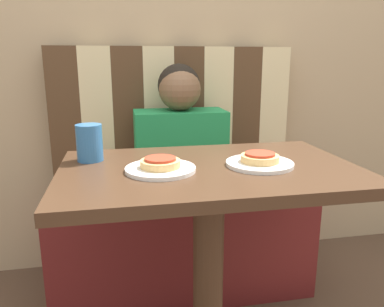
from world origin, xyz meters
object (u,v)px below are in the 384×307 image
Objects in this scene: person at (180,135)px; pizza_right at (260,158)px; plate_left at (161,169)px; plate_right at (260,164)px; pizza_left at (160,163)px; drinking_cup at (89,143)px.

person reaches higher than pizza_right.
plate_left and plate_right have the same top height.
pizza_left is (-0.15, -0.59, 0.04)m from person.
plate_left is (-0.15, -0.59, 0.02)m from person.
plate_left is 0.27m from drinking_cup.
pizza_right is at bearing -17.26° from drinking_cup.
person reaches higher than drinking_cup.
person is 5.05× the size of pizza_right.
plate_left is 1.76× the size of pizza_right.
pizza_left is 0.31m from pizza_right.
person is 0.57m from drinking_cup.
pizza_left is 1.00× the size of pizza_right.
plate_left is at bearing 180.00° from plate_right.
pizza_right is (0.00, 0.00, 0.02)m from plate_right.
drinking_cup is (-0.21, 0.16, 0.05)m from plate_left.
plate_right is 1.76× the size of pizza_left.
plate_left is at bearing 180.00° from pizza_right.
plate_right is 0.31m from pizza_left.
plate_left is 0.31m from plate_right.
person is at bearing 104.68° from plate_right.
plate_left is 1.75× the size of drinking_cup.
pizza_right is (0.31, 0.00, 0.02)m from plate_left.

